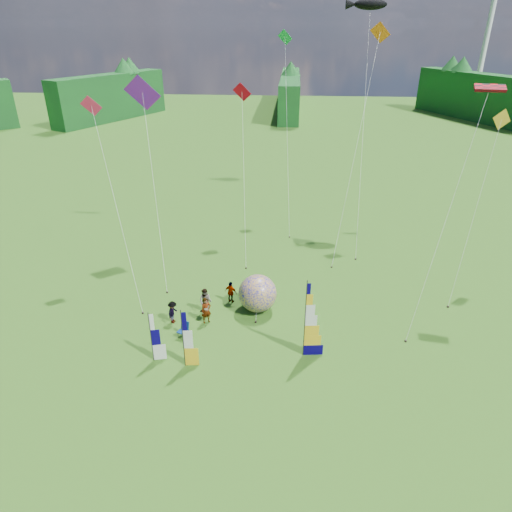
# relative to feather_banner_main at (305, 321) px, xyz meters

# --- Properties ---
(ground) EXTENTS (220.00, 220.00, 0.00)m
(ground) POSITION_rel_feather_banner_main_xyz_m (-1.88, -2.29, -2.42)
(ground) COLOR #3F741F
(ground) RESTS_ON ground
(treeline_ring) EXTENTS (210.00, 210.00, 8.00)m
(treeline_ring) POSITION_rel_feather_banner_main_xyz_m (-1.88, -2.29, 1.58)
(treeline_ring) COLOR #16601E
(treeline_ring) RESTS_ON ground
(turbine_right) EXTENTS (8.00, 1.20, 30.00)m
(turbine_right) POSITION_rel_feather_banner_main_xyz_m (43.12, 99.71, 12.58)
(turbine_right) COLOR silver
(turbine_right) RESTS_ON ground
(feather_banner_main) EXTENTS (1.31, 0.25, 4.84)m
(feather_banner_main) POSITION_rel_feather_banner_main_xyz_m (0.00, 0.00, 0.00)
(feather_banner_main) COLOR #080054
(feather_banner_main) RESTS_ON ground
(side_banner_left) EXTENTS (1.01, 0.19, 3.60)m
(side_banner_left) POSITION_rel_feather_banner_main_xyz_m (-6.64, -1.42, -0.62)
(side_banner_left) COLOR yellow
(side_banner_left) RESTS_ON ground
(side_banner_far) EXTENTS (0.93, 0.32, 3.15)m
(side_banner_far) POSITION_rel_feather_banner_main_xyz_m (-8.54, -1.12, -0.85)
(side_banner_far) COLOR white
(side_banner_far) RESTS_ON ground
(bol_inflatable) EXTENTS (3.34, 3.34, 2.54)m
(bol_inflatable) POSITION_rel_feather_banner_main_xyz_m (-3.00, 4.54, -1.15)
(bol_inflatable) COLOR #15149A
(bol_inflatable) RESTS_ON ground
(spectator_a) EXTENTS (0.78, 0.70, 1.79)m
(spectator_a) POSITION_rel_feather_banner_main_xyz_m (-6.16, 2.82, -1.52)
(spectator_a) COLOR #66594C
(spectator_a) RESTS_ON ground
(spectator_b) EXTENTS (0.96, 0.64, 1.82)m
(spectator_b) POSITION_rel_feather_banner_main_xyz_m (-6.39, 3.87, -1.51)
(spectator_b) COLOR #66594C
(spectator_b) RESTS_ON ground
(spectator_c) EXTENTS (0.57, 1.05, 1.53)m
(spectator_c) POSITION_rel_feather_banner_main_xyz_m (-8.30, 2.66, -1.65)
(spectator_c) COLOR #66594C
(spectator_c) RESTS_ON ground
(spectator_d) EXTENTS (1.01, 0.71, 1.60)m
(spectator_d) POSITION_rel_feather_banner_main_xyz_m (-4.89, 5.30, -1.62)
(spectator_d) COLOR #66594C
(spectator_d) RESTS_ON ground
(camp_chair) EXTENTS (0.80, 0.80, 1.05)m
(camp_chair) POSITION_rel_feather_banner_main_xyz_m (-7.32, 1.12, -1.89)
(camp_chair) COLOR navy
(camp_chair) RESTS_ON ground
(kite_whale) EXTENTS (7.43, 14.78, 20.29)m
(kite_whale) POSITION_rel_feather_banner_main_xyz_m (4.82, 18.00, 7.72)
(kite_whale) COLOR black
(kite_whale) RESTS_ON ground
(kite_rainbow_delta) EXTENTS (9.20, 13.83, 14.82)m
(kite_rainbow_delta) POSITION_rel_feather_banner_main_xyz_m (-11.09, 10.35, 4.99)
(kite_rainbow_delta) COLOR red
(kite_rainbow_delta) RESTS_ON ground
(kite_parafoil) EXTENTS (11.01, 12.45, 15.56)m
(kite_parafoil) POSITION_rel_feather_banner_main_xyz_m (8.42, 5.16, 5.36)
(kite_parafoil) COLOR red
(kite_parafoil) RESTS_ON ground
(small_kite_red) EXTENTS (4.86, 11.13, 13.48)m
(small_kite_red) POSITION_rel_feather_banner_main_xyz_m (-4.85, 14.33, 4.32)
(small_kite_red) COLOR red
(small_kite_red) RESTS_ON ground
(small_kite_orange) EXTENTS (7.41, 13.01, 17.96)m
(small_kite_orange) POSITION_rel_feather_banner_main_xyz_m (4.08, 15.77, 6.56)
(small_kite_orange) COLOR orange
(small_kite_orange) RESTS_ON ground
(small_kite_yellow) EXTENTS (8.43, 10.08, 12.68)m
(small_kite_yellow) POSITION_rel_feather_banner_main_xyz_m (11.53, 8.86, 3.92)
(small_kite_yellow) COLOR gold
(small_kite_yellow) RESTS_ON ground
(small_kite_pink) EXTENTS (7.65, 9.71, 13.45)m
(small_kite_pink) POSITION_rel_feather_banner_main_xyz_m (-12.67, 6.74, 4.31)
(small_kite_pink) COLOR #D9214B
(small_kite_pink) RESTS_ON ground
(small_kite_green) EXTENTS (5.77, 11.25, 17.26)m
(small_kite_green) POSITION_rel_feather_banner_main_xyz_m (-1.52, 20.65, 6.21)
(small_kite_green) COLOR green
(small_kite_green) RESTS_ON ground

